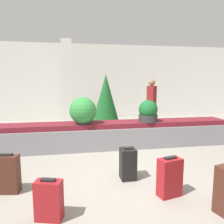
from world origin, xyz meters
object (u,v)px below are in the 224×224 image
object	(u,v)px
suitcase_4	(170,177)
traveler_0	(151,98)
suitcase_2	(128,164)
potted_plant_1	(148,112)
decorated_tree	(106,101)
suitcase_1	(49,200)
pillar	(67,82)
suitcase_0	(7,174)
potted_plant_0	(83,111)

from	to	relation	value
suitcase_4	traveler_0	size ratio (longest dim) A/B	0.34
suitcase_2	potted_plant_1	bearing A→B (deg)	60.67
suitcase_4	decorated_tree	distance (m)	4.06
suitcase_1	suitcase_2	size ratio (longest dim) A/B	0.93
suitcase_1	pillar	bearing A→B (deg)	104.67
potted_plant_1	decorated_tree	size ratio (longest dim) A/B	0.29
pillar	suitcase_4	size ratio (longest dim) A/B	5.46
pillar	decorated_tree	bearing A→B (deg)	-57.72
decorated_tree	suitcase_1	bearing A→B (deg)	-107.32
pillar	suitcase_0	distance (m)	5.61
suitcase_4	potted_plant_1	bearing A→B (deg)	64.07
suitcase_4	potted_plant_0	bearing A→B (deg)	101.01
decorated_tree	suitcase_0	bearing A→B (deg)	-119.89
suitcase_0	potted_plant_1	distance (m)	3.44
suitcase_4	potted_plant_0	xyz separation A→B (m)	(-1.11, 2.38, 0.65)
potted_plant_0	decorated_tree	bearing A→B (deg)	63.79
suitcase_0	potted_plant_0	xyz separation A→B (m)	(1.21, 1.87, 0.65)
pillar	suitcase_4	xyz separation A→B (m)	(1.54, -5.91, -1.32)
suitcase_1	suitcase_4	world-z (taller)	suitcase_4
suitcase_2	potted_plant_1	xyz separation A→B (m)	(0.95, 1.74, 0.61)
potted_plant_1	traveler_0	size ratio (longest dim) A/B	0.32
potted_plant_0	traveler_0	distance (m)	3.45
potted_plant_1	pillar	bearing A→B (deg)	120.12
suitcase_4	decorated_tree	size ratio (longest dim) A/B	0.32
suitcase_2	potted_plant_1	distance (m)	2.08
traveler_0	suitcase_4	bearing A→B (deg)	-44.65
traveler_0	potted_plant_1	bearing A→B (deg)	-49.70
suitcase_2	suitcase_4	xyz separation A→B (m)	(0.45, -0.65, 0.02)
traveler_0	decorated_tree	xyz separation A→B (m)	(-1.77, -0.71, -0.01)
decorated_tree	suitcase_4	bearing A→B (deg)	-85.36
suitcase_2	suitcase_4	distance (m)	0.79
suitcase_4	suitcase_2	bearing A→B (deg)	110.90
suitcase_4	traveler_0	xyz separation A→B (m)	(1.45, 4.70, 0.74)
potted_plant_1	decorated_tree	world-z (taller)	decorated_tree
pillar	traveler_0	bearing A→B (deg)	-22.03
suitcase_0	potted_plant_1	size ratio (longest dim) A/B	1.10
pillar	suitcase_2	bearing A→B (deg)	-78.32
potted_plant_0	suitcase_4	bearing A→B (deg)	-65.00
suitcase_4	decorated_tree	xyz separation A→B (m)	(-0.32, 3.98, 0.73)
traveler_0	decorated_tree	bearing A→B (deg)	-95.57
pillar	suitcase_1	distance (m)	6.31
pillar	traveler_0	world-z (taller)	pillar
pillar	suitcase_1	size ratio (longest dim) A/B	6.23
suitcase_1	potted_plant_1	distance (m)	3.47
suitcase_4	traveler_0	distance (m)	4.97
suitcase_0	decorated_tree	xyz separation A→B (m)	(2.00, 3.47, 0.73)
suitcase_0	suitcase_2	size ratio (longest dim) A/B	1.08
suitcase_2	decorated_tree	world-z (taller)	decorated_tree
suitcase_1	potted_plant_0	size ratio (longest dim) A/B	0.81
suitcase_1	suitcase_4	size ratio (longest dim) A/B	0.88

